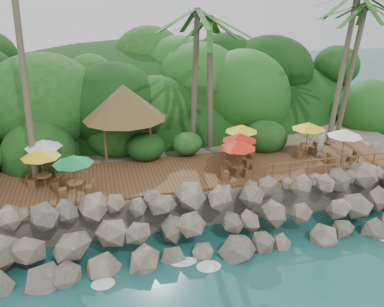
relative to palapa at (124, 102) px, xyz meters
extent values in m
plane|color=#19514F|center=(3.51, -9.85, -5.79)|extent=(140.00, 140.00, 0.00)
cube|color=gray|center=(3.51, 6.15, -4.74)|extent=(32.00, 25.20, 2.10)
ellipsoid|color=#143811|center=(3.51, 13.65, -5.79)|extent=(44.80, 28.00, 15.40)
cube|color=brown|center=(3.51, -3.85, -3.59)|extent=(26.00, 5.00, 0.20)
ellipsoid|color=white|center=(-5.49, -9.55, -5.76)|extent=(1.20, 0.80, 0.06)
ellipsoid|color=white|center=(-2.49, -9.55, -5.76)|extent=(1.20, 0.80, 0.06)
ellipsoid|color=white|center=(0.51, -9.55, -5.76)|extent=(1.20, 0.80, 0.06)
ellipsoid|color=white|center=(3.51, -9.55, -5.76)|extent=(1.20, 0.80, 0.06)
ellipsoid|color=white|center=(6.51, -9.55, -5.76)|extent=(1.20, 0.80, 0.06)
ellipsoid|color=white|center=(9.51, -9.55, -5.76)|extent=(1.20, 0.80, 0.06)
ellipsoid|color=white|center=(12.51, -9.55, -5.76)|extent=(1.20, 0.80, 0.06)
cylinder|color=brown|center=(-5.39, -1.64, 3.67)|extent=(0.42, 3.36, 14.09)
cylinder|color=brown|center=(4.50, -0.58, 1.03)|extent=(0.52, 1.22, 9.03)
ellipsoid|color=#23601E|center=(4.50, -0.58, 5.55)|extent=(6.00, 6.00, 2.40)
cylinder|color=brown|center=(5.45, -0.79, 0.82)|extent=(0.84, 1.24, 8.61)
ellipsoid|color=#23601E|center=(5.45, -0.79, 5.13)|extent=(6.00, 6.00, 2.40)
cylinder|color=brown|center=(14.60, -1.27, 1.53)|extent=(1.92, 1.58, 9.94)
cylinder|color=brown|center=(15.57, -0.85, 1.15)|extent=(0.89, 1.11, 9.28)
ellipsoid|color=#23601E|center=(15.57, -0.85, 5.79)|extent=(6.00, 6.00, 2.40)
cylinder|color=brown|center=(-1.40, -1.40, -2.29)|extent=(0.16, 0.16, 2.40)
cylinder|color=brown|center=(1.40, -1.40, -2.29)|extent=(0.16, 0.16, 2.40)
cylinder|color=brown|center=(-1.40, 1.40, -2.29)|extent=(0.16, 0.16, 2.40)
cylinder|color=brown|center=(1.40, 1.40, -2.29)|extent=(0.16, 0.16, 2.40)
cone|color=brown|center=(0.00, 0.00, 0.01)|extent=(5.38, 5.38, 2.20)
cylinder|color=brown|center=(12.79, -5.07, -3.12)|extent=(0.08, 0.08, 0.74)
cylinder|color=brown|center=(12.79, -5.07, -2.75)|extent=(0.84, 0.84, 0.05)
cylinder|color=brown|center=(12.79, -5.07, -2.40)|extent=(0.05, 0.05, 2.19)
cone|color=white|center=(12.79, -5.07, -1.45)|extent=(2.09, 2.09, 0.45)
cube|color=brown|center=(12.09, -5.06, -3.26)|extent=(0.43, 0.43, 0.46)
cube|color=brown|center=(13.49, -5.09, -3.26)|extent=(0.43, 0.43, 0.46)
cylinder|color=brown|center=(5.75, -5.40, -3.12)|extent=(0.08, 0.08, 0.74)
cylinder|color=brown|center=(5.75, -5.40, -2.75)|extent=(0.84, 0.84, 0.05)
cylinder|color=brown|center=(5.75, -5.40, -2.40)|extent=(0.05, 0.05, 2.19)
cone|color=red|center=(5.75, -5.40, -1.45)|extent=(2.09, 2.09, 0.45)
cube|color=brown|center=(5.06, -5.39, -3.26)|extent=(0.43, 0.43, 0.46)
cube|color=brown|center=(6.45, -5.42, -3.26)|extent=(0.43, 0.43, 0.46)
cylinder|color=brown|center=(11.32, -3.28, -3.12)|extent=(0.08, 0.08, 0.74)
cylinder|color=brown|center=(11.32, -3.28, -2.75)|extent=(0.84, 0.84, 0.05)
cylinder|color=brown|center=(11.32, -3.28, -2.40)|extent=(0.05, 0.05, 2.19)
cone|color=yellow|center=(11.32, -3.28, -1.45)|extent=(2.09, 2.09, 0.45)
cube|color=brown|center=(10.66, -3.50, -3.26)|extent=(0.53, 0.53, 0.46)
cube|color=brown|center=(11.98, -3.06, -3.26)|extent=(0.53, 0.53, 0.46)
cylinder|color=brown|center=(7.00, -2.70, -3.12)|extent=(0.08, 0.08, 0.74)
cylinder|color=brown|center=(7.00, -2.70, -2.75)|extent=(0.84, 0.84, 0.05)
cylinder|color=brown|center=(7.00, -2.70, -2.40)|extent=(0.05, 0.05, 2.19)
cone|color=yellow|center=(7.00, -2.70, -1.45)|extent=(2.09, 2.09, 0.45)
cube|color=brown|center=(6.34, -2.48, -3.26)|extent=(0.53, 0.53, 0.46)
cube|color=brown|center=(7.66, -2.93, -3.26)|extent=(0.53, 0.53, 0.46)
cylinder|color=brown|center=(-4.83, -4.14, -3.12)|extent=(0.08, 0.08, 0.74)
cylinder|color=brown|center=(-4.83, -4.14, -2.75)|extent=(0.84, 0.84, 0.05)
cylinder|color=brown|center=(-4.83, -4.14, -2.40)|extent=(0.05, 0.05, 2.19)
cone|color=gold|center=(-4.83, -4.14, -1.45)|extent=(2.09, 2.09, 0.45)
cube|color=brown|center=(-5.47, -3.88, -3.26)|extent=(0.55, 0.55, 0.46)
cube|color=brown|center=(-4.19, -4.41, -3.26)|extent=(0.55, 0.55, 0.46)
cylinder|color=brown|center=(6.30, -4.24, -3.12)|extent=(0.08, 0.08, 0.74)
cylinder|color=brown|center=(6.30, -4.24, -2.75)|extent=(0.84, 0.84, 0.05)
cylinder|color=brown|center=(6.30, -4.24, -2.40)|extent=(0.05, 0.05, 2.19)
cone|color=red|center=(6.30, -4.24, -1.45)|extent=(2.09, 2.09, 0.45)
cube|color=brown|center=(5.63, -4.46, -3.26)|extent=(0.53, 0.53, 0.46)
cube|color=brown|center=(6.96, -4.03, -3.26)|extent=(0.53, 0.53, 0.46)
cylinder|color=brown|center=(-4.84, -2.60, -3.12)|extent=(0.08, 0.08, 0.74)
cylinder|color=brown|center=(-4.84, -2.60, -2.75)|extent=(0.84, 0.84, 0.05)
cylinder|color=brown|center=(-4.84, -2.60, -2.40)|extent=(0.05, 0.05, 2.19)
cone|color=silver|center=(-4.84, -2.60, -1.45)|extent=(2.09, 2.09, 0.45)
cube|color=brown|center=(-5.51, -2.42, -3.26)|extent=(0.51, 0.51, 0.46)
cube|color=brown|center=(-4.17, -2.78, -3.26)|extent=(0.51, 0.51, 0.46)
cylinder|color=brown|center=(-3.15, -5.45, -3.12)|extent=(0.08, 0.08, 0.74)
cylinder|color=brown|center=(-3.15, -5.45, -2.75)|extent=(0.84, 0.84, 0.05)
cylinder|color=brown|center=(-3.15, -5.45, -2.40)|extent=(0.05, 0.05, 2.19)
cone|color=#0D7D39|center=(-3.15, -5.45, -1.45)|extent=(2.09, 2.09, 0.45)
cube|color=brown|center=(-3.85, -5.45, -3.26)|extent=(0.42, 0.42, 0.46)
cube|color=brown|center=(-2.46, -5.45, -3.26)|extent=(0.42, 0.42, 0.46)
cylinder|color=brown|center=(7.63, -6.20, -2.99)|extent=(0.10, 0.10, 1.00)
cylinder|color=brown|center=(8.73, -6.20, -2.99)|extent=(0.10, 0.10, 1.00)
cylinder|color=brown|center=(9.83, -6.20, -2.99)|extent=(0.10, 0.10, 1.00)
cylinder|color=brown|center=(10.93, -6.20, -2.99)|extent=(0.10, 0.10, 1.00)
cylinder|color=brown|center=(12.03, -6.20, -2.99)|extent=(0.10, 0.10, 1.00)
cylinder|color=brown|center=(13.13, -6.20, -2.99)|extent=(0.10, 0.10, 1.00)
cylinder|color=brown|center=(14.23, -6.20, -2.99)|extent=(0.10, 0.10, 1.00)
cube|color=brown|center=(11.48, -6.20, -2.54)|extent=(8.30, 0.06, 0.06)
cube|color=brown|center=(11.48, -6.20, -2.94)|extent=(8.30, 0.06, 0.06)
imported|color=white|center=(12.18, -3.54, -2.56)|extent=(0.79, 0.64, 1.86)
camera|label=1|loc=(-1.82, -25.18, 6.38)|focal=37.52mm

